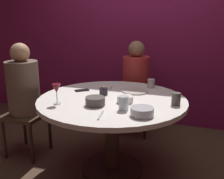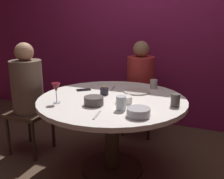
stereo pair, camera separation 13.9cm
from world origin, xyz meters
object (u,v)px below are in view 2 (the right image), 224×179
at_px(dining_table, 112,113).
at_px(bowl_serving_large, 138,112).
at_px(dinner_plate, 137,92).
at_px(cup_by_left_diner, 154,84).
at_px(wine_glass, 56,88).
at_px(bowl_small_white, 124,99).
at_px(cell_phone, 84,90).
at_px(seated_diner_back, 140,78).
at_px(cup_near_candle, 175,100).
at_px(cup_by_right_diner, 121,103).
at_px(seated_diner_left, 27,87).
at_px(bowl_salad_center, 94,101).
at_px(candle_holder, 104,91).

relative_size(dining_table, bowl_serving_large, 7.69).
relative_size(dinner_plate, cup_by_left_diner, 2.79).
relative_size(wine_glass, bowl_small_white, 1.26).
distance_m(cell_phone, cup_by_left_diner, 0.73).
distance_m(seated_diner_back, cup_near_candle, 1.11).
bearing_deg(cup_near_candle, cup_by_right_diner, -146.54).
bearing_deg(wine_glass, cell_phone, 88.20).
xyz_separation_m(cell_phone, bowl_small_white, (0.52, -0.23, 0.03)).
relative_size(seated_diner_left, bowl_serving_large, 6.85).
distance_m(bowl_salad_center, cup_by_right_diner, 0.26).
bearing_deg(cup_by_left_diner, dinner_plate, -119.16).
relative_size(bowl_serving_large, bowl_salad_center, 1.07).
bearing_deg(bowl_serving_large, wine_glass, 176.95).
relative_size(bowl_salad_center, cup_near_candle, 1.56).
distance_m(seated_diner_back, cup_by_left_diner, 0.52).
xyz_separation_m(seated_diner_back, candle_holder, (-0.11, -0.86, 0.04)).
distance_m(dinner_plate, cup_by_right_diner, 0.55).
bearing_deg(dinner_plate, seated_diner_left, -166.42).
xyz_separation_m(dining_table, candle_holder, (-0.11, 0.07, 0.18)).
relative_size(bowl_salad_center, cup_by_left_diner, 1.77).
height_order(candle_holder, bowl_serving_large, candle_holder).
bearing_deg(bowl_small_white, wine_glass, -156.91).
bearing_deg(candle_holder, dinner_plate, 37.59).
height_order(wine_glass, bowl_small_white, wine_glass).
xyz_separation_m(seated_diner_back, cup_by_left_diner, (0.27, -0.44, 0.05)).
relative_size(bowl_salad_center, bowl_small_white, 1.18).
relative_size(cell_phone, bowl_small_white, 1.00).
height_order(cup_by_left_diner, cup_by_right_diner, cup_by_right_diner).
xyz_separation_m(seated_diner_left, candle_holder, (0.86, 0.07, 0.03)).
xyz_separation_m(dining_table, seated_diner_left, (-0.97, 0.00, 0.16)).
relative_size(bowl_serving_large, bowl_small_white, 1.27).
bearing_deg(dining_table, candle_holder, 147.18).
relative_size(candle_holder, wine_glass, 0.50).
xyz_separation_m(dining_table, cup_by_left_diner, (0.27, 0.49, 0.19)).
height_order(candle_holder, wine_glass, wine_glass).
height_order(bowl_small_white, cup_by_left_diner, cup_by_left_diner).
relative_size(wine_glass, dinner_plate, 0.68).
relative_size(bowl_serving_large, cup_by_right_diner, 1.58).
relative_size(seated_diner_back, dinner_plate, 4.59).
relative_size(cell_phone, bowl_serving_large, 0.79).
distance_m(candle_holder, cup_near_candle, 0.69).
bearing_deg(seated_diner_back, cup_by_left_diner, 31.53).
bearing_deg(wine_glass, dining_table, 39.31).
height_order(candle_holder, dinner_plate, candle_holder).
bearing_deg(seated_diner_back, cup_by_right_diner, 8.99).
bearing_deg(dining_table, cup_near_candle, -2.06).
relative_size(seated_diner_back, cup_by_left_diner, 12.80).
relative_size(cell_phone, cup_near_candle, 1.33).
relative_size(candle_holder, cup_by_right_diner, 0.78).
bearing_deg(dinner_plate, bowl_salad_center, -112.90).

